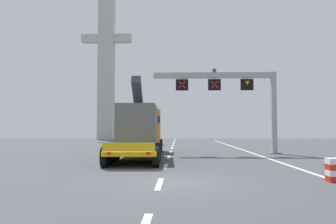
% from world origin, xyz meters
% --- Properties ---
extents(ground, '(112.00, 112.00, 0.00)m').
position_xyz_m(ground, '(0.00, 0.00, 0.00)').
color(ground, '#424449').
extents(lane_markings, '(0.20, 58.15, 0.01)m').
position_xyz_m(lane_markings, '(-0.57, 21.78, 0.01)').
color(lane_markings, silver).
rests_on(lane_markings, ground).
extents(edge_line_right, '(0.20, 63.00, 0.01)m').
position_xyz_m(edge_line_right, '(6.20, 12.00, 0.01)').
color(edge_line_right, silver).
rests_on(edge_line_right, ground).
extents(overhead_lane_gantry, '(10.23, 0.90, 6.93)m').
position_xyz_m(overhead_lane_gantry, '(4.51, 14.43, 5.28)').
color(overhead_lane_gantry, '#9EA0A5').
rests_on(overhead_lane_gantry, ground).
extents(heavy_haul_truck_yellow, '(3.40, 14.13, 5.30)m').
position_xyz_m(heavy_haul_truck_yellow, '(-2.63, 12.07, 1.99)').
color(heavy_haul_truck_yellow, yellow).
rests_on(heavy_haul_truck_yellow, ground).
extents(bridge_pylon_distant, '(9.00, 2.00, 29.63)m').
position_xyz_m(bridge_pylon_distant, '(-12.98, 46.50, 15.20)').
color(bridge_pylon_distant, '#B7B7B2').
rests_on(bridge_pylon_distant, ground).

